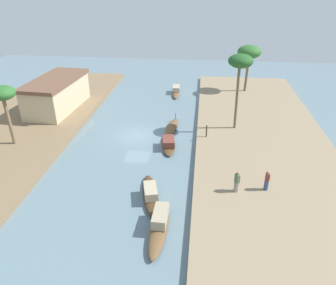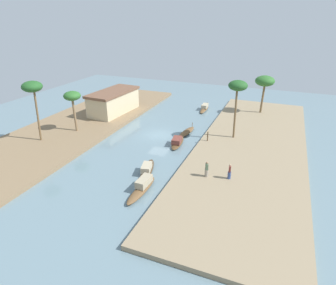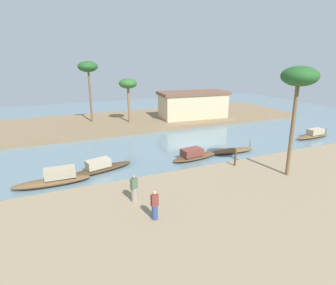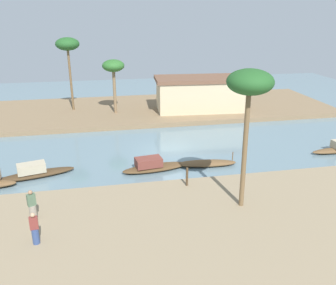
{
  "view_description": "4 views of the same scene",
  "coord_description": "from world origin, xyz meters",
  "px_view_note": "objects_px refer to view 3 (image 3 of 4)",
  "views": [
    {
      "loc": [
        -28.75,
        -6.37,
        14.58
      ],
      "look_at": [
        -2.79,
        -3.54,
        0.86
      ],
      "focal_mm": 34.55,
      "sensor_mm": 36.0,
      "label": 1
    },
    {
      "loc": [
        -33.71,
        -15.01,
        15.42
      ],
      "look_at": [
        -3.58,
        -2.86,
        0.82
      ],
      "focal_mm": 30.88,
      "sensor_mm": 36.0,
      "label": 2
    },
    {
      "loc": [
        -12.9,
        -22.98,
        8.43
      ],
      "look_at": [
        -3.55,
        -1.38,
        1.1
      ],
      "focal_mm": 29.14,
      "sensor_mm": 36.0,
      "label": 3
    },
    {
      "loc": [
        -5.32,
        -26.38,
        10.6
      ],
      "look_at": [
        -0.2,
        -0.12,
        0.77
      ],
      "focal_mm": 38.44,
      "sensor_mm": 36.0,
      "label": 4
    }
  ],
  "objects_px": {
    "sampan_with_tall_canopy": "(54,179)",
    "sampan_near_left_bank": "(314,135)",
    "palm_tree_left_near": "(299,79)",
    "sampan_with_red_awning": "(195,155)",
    "mooring_post": "(235,158)",
    "riverside_building": "(193,104)",
    "person_on_near_bank": "(155,207)",
    "palm_tree_right_short": "(88,68)",
    "sampan_upstream_small": "(100,167)",
    "sampan_midstream": "(231,151)",
    "person_by_mooring": "(134,190)",
    "palm_tree_right_tall": "(128,85)"
  },
  "relations": [
    {
      "from": "sampan_with_tall_canopy",
      "to": "sampan_midstream",
      "type": "distance_m",
      "value": 15.27
    },
    {
      "from": "sampan_with_tall_canopy",
      "to": "sampan_with_red_awning",
      "type": "xyz_separation_m",
      "value": [
        11.33,
        0.65,
        -0.09
      ]
    },
    {
      "from": "sampan_near_left_bank",
      "to": "person_on_near_bank",
      "type": "height_order",
      "value": "person_on_near_bank"
    },
    {
      "from": "person_by_mooring",
      "to": "palm_tree_right_short",
      "type": "bearing_deg",
      "value": -117.81
    },
    {
      "from": "sampan_near_left_bank",
      "to": "riverside_building",
      "type": "height_order",
      "value": "riverside_building"
    },
    {
      "from": "sampan_with_tall_canopy",
      "to": "person_by_mooring",
      "type": "relative_size",
      "value": 3.09
    },
    {
      "from": "sampan_midstream",
      "to": "person_by_mooring",
      "type": "distance_m",
      "value": 12.5
    },
    {
      "from": "sampan_near_left_bank",
      "to": "sampan_upstream_small",
      "type": "bearing_deg",
      "value": 177.78
    },
    {
      "from": "sampan_with_red_awning",
      "to": "sampan_near_left_bank",
      "type": "xyz_separation_m",
      "value": [
        15.2,
        0.59,
        0.01
      ]
    },
    {
      "from": "sampan_with_red_awning",
      "to": "person_by_mooring",
      "type": "height_order",
      "value": "person_by_mooring"
    },
    {
      "from": "sampan_with_red_awning",
      "to": "palm_tree_left_near",
      "type": "distance_m",
      "value": 10.08
    },
    {
      "from": "palm_tree_left_near",
      "to": "person_on_near_bank",
      "type": "bearing_deg",
      "value": -171.69
    },
    {
      "from": "sampan_with_tall_canopy",
      "to": "sampan_near_left_bank",
      "type": "relative_size",
      "value": 1.05
    },
    {
      "from": "sampan_with_tall_canopy",
      "to": "sampan_with_red_awning",
      "type": "relative_size",
      "value": 1.06
    },
    {
      "from": "sampan_midstream",
      "to": "person_on_near_bank",
      "type": "height_order",
      "value": "person_on_near_bank"
    },
    {
      "from": "mooring_post",
      "to": "palm_tree_right_short",
      "type": "relative_size",
      "value": 0.16
    },
    {
      "from": "mooring_post",
      "to": "palm_tree_right_tall",
      "type": "bearing_deg",
      "value": 100.65
    },
    {
      "from": "sampan_upstream_small",
      "to": "mooring_post",
      "type": "height_order",
      "value": "mooring_post"
    },
    {
      "from": "person_on_near_bank",
      "to": "mooring_post",
      "type": "distance_m",
      "value": 9.36
    },
    {
      "from": "sampan_near_left_bank",
      "to": "mooring_post",
      "type": "relative_size",
      "value": 4.1
    },
    {
      "from": "sampan_near_left_bank",
      "to": "palm_tree_right_short",
      "type": "xyz_separation_m",
      "value": [
        -21.42,
        15.69,
        6.86
      ]
    },
    {
      "from": "sampan_near_left_bank",
      "to": "person_by_mooring",
      "type": "bearing_deg",
      "value": -166.77
    },
    {
      "from": "person_on_near_bank",
      "to": "riverside_building",
      "type": "relative_size",
      "value": 0.17
    },
    {
      "from": "sampan_with_tall_canopy",
      "to": "person_on_near_bank",
      "type": "bearing_deg",
      "value": -56.08
    },
    {
      "from": "sampan_upstream_small",
      "to": "mooring_post",
      "type": "bearing_deg",
      "value": -36.76
    },
    {
      "from": "sampan_upstream_small",
      "to": "person_by_mooring",
      "type": "xyz_separation_m",
      "value": [
        0.9,
        -6.18,
        0.79
      ]
    },
    {
      "from": "sampan_midstream",
      "to": "sampan_near_left_bank",
      "type": "height_order",
      "value": "sampan_midstream"
    },
    {
      "from": "riverside_building",
      "to": "sampan_midstream",
      "type": "bearing_deg",
      "value": -99.58
    },
    {
      "from": "person_on_near_bank",
      "to": "sampan_with_tall_canopy",
      "type": "bearing_deg",
      "value": -65.24
    },
    {
      "from": "palm_tree_left_near",
      "to": "palm_tree_right_short",
      "type": "bearing_deg",
      "value": 114.23
    },
    {
      "from": "sampan_midstream",
      "to": "palm_tree_right_short",
      "type": "bearing_deg",
      "value": 128.16
    },
    {
      "from": "sampan_with_tall_canopy",
      "to": "sampan_upstream_small",
      "type": "xyz_separation_m",
      "value": [
        3.31,
        1.1,
        -0.09
      ]
    },
    {
      "from": "sampan_midstream",
      "to": "palm_tree_right_short",
      "type": "distance_m",
      "value": 20.38
    },
    {
      "from": "palm_tree_right_short",
      "to": "person_by_mooring",
      "type": "bearing_deg",
      "value": -92.35
    },
    {
      "from": "sampan_near_left_bank",
      "to": "person_on_near_bank",
      "type": "xyz_separation_m",
      "value": [
        -21.89,
        -8.51,
        0.78
      ]
    },
    {
      "from": "palm_tree_left_near",
      "to": "palm_tree_right_short",
      "type": "xyz_separation_m",
      "value": [
        -10.19,
        22.64,
        0.14
      ]
    },
    {
      "from": "sampan_midstream",
      "to": "sampan_upstream_small",
      "type": "height_order",
      "value": "sampan_upstream_small"
    },
    {
      "from": "mooring_post",
      "to": "riverside_building",
      "type": "distance_m",
      "value": 18.23
    },
    {
      "from": "sampan_upstream_small",
      "to": "person_on_near_bank",
      "type": "height_order",
      "value": "person_on_near_bank"
    },
    {
      "from": "sampan_near_left_bank",
      "to": "mooring_post",
      "type": "bearing_deg",
      "value": -165.7
    },
    {
      "from": "person_on_near_bank",
      "to": "person_by_mooring",
      "type": "bearing_deg",
      "value": -86.58
    },
    {
      "from": "palm_tree_left_near",
      "to": "sampan_with_red_awning",
      "type": "bearing_deg",
      "value": 121.93
    },
    {
      "from": "sampan_near_left_bank",
      "to": "riverside_building",
      "type": "bearing_deg",
      "value": 118.67
    },
    {
      "from": "palm_tree_right_tall",
      "to": "riverside_building",
      "type": "height_order",
      "value": "palm_tree_right_tall"
    },
    {
      "from": "sampan_upstream_small",
      "to": "sampan_with_red_awning",
      "type": "distance_m",
      "value": 8.04
    },
    {
      "from": "palm_tree_left_near",
      "to": "riverside_building",
      "type": "distance_m",
      "value": 20.94
    },
    {
      "from": "sampan_midstream",
      "to": "sampan_upstream_small",
      "type": "distance_m",
      "value": 11.94
    },
    {
      "from": "sampan_midstream",
      "to": "sampan_near_left_bank",
      "type": "xyz_separation_m",
      "value": [
        11.28,
        0.53,
        0.17
      ]
    },
    {
      "from": "person_on_near_bank",
      "to": "palm_tree_right_short",
      "type": "distance_m",
      "value": 24.95
    },
    {
      "from": "person_by_mooring",
      "to": "palm_tree_right_tall",
      "type": "distance_m",
      "value": 21.14
    }
  ]
}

